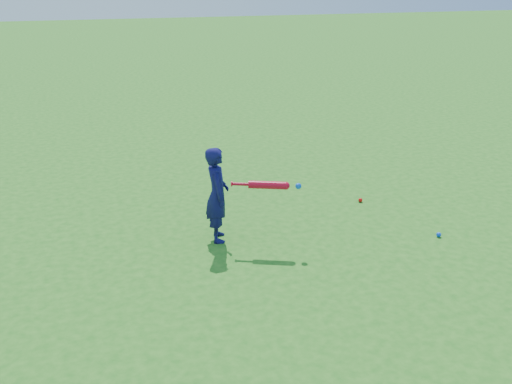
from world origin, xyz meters
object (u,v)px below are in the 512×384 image
(ground_ball_blue, at_px, (439,235))
(bat_swing, at_px, (270,185))
(child, at_px, (217,195))
(ground_ball_red, at_px, (360,200))

(ground_ball_blue, relative_size, bat_swing, 0.08)
(child, distance_m, ground_ball_blue, 2.99)
(ground_ball_red, height_order, bat_swing, bat_swing)
(child, xyz_separation_m, bat_swing, (0.61, -0.32, 0.17))
(child, height_order, ground_ball_red, child)
(ground_ball_blue, bearing_deg, child, 163.38)
(child, relative_size, ground_ball_blue, 19.40)
(ground_ball_blue, distance_m, bat_swing, 2.38)
(child, bearing_deg, ground_ball_blue, -97.91)
(ground_ball_blue, height_order, bat_swing, bat_swing)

